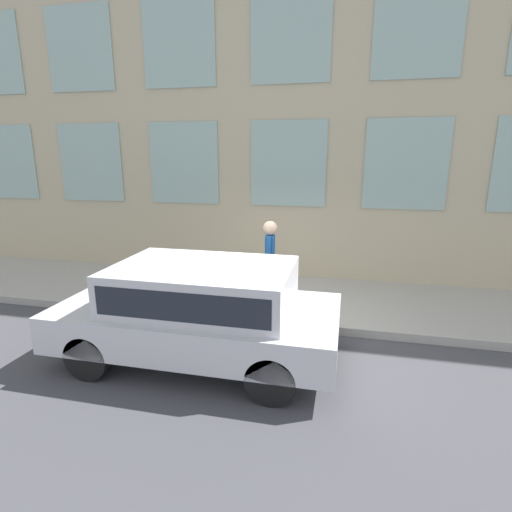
# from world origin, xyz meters

# --- Properties ---
(ground_plane) EXTENTS (80.00, 80.00, 0.00)m
(ground_plane) POSITION_xyz_m (0.00, 0.00, 0.00)
(ground_plane) COLOR #47474C
(sidewalk) EXTENTS (2.87, 60.00, 0.15)m
(sidewalk) POSITION_xyz_m (1.44, 0.00, 0.08)
(sidewalk) COLOR #B2ADA3
(sidewalk) RESTS_ON ground_plane
(building_facade) EXTENTS (0.33, 40.00, 9.45)m
(building_facade) POSITION_xyz_m (3.02, 0.00, 4.72)
(building_facade) COLOR #C6B793
(building_facade) RESTS_ON ground_plane
(fire_hydrant) EXTENTS (0.28, 0.41, 0.74)m
(fire_hydrant) POSITION_xyz_m (0.52, 0.51, 0.53)
(fire_hydrant) COLOR gold
(fire_hydrant) RESTS_ON sidewalk
(person) EXTENTS (0.42, 0.27, 1.72)m
(person) POSITION_xyz_m (0.70, -0.00, 1.19)
(person) COLOR #232328
(person) RESTS_ON sidewalk
(parked_truck_silver_near) EXTENTS (2.01, 4.21, 1.51)m
(parked_truck_silver_near) POSITION_xyz_m (-1.28, 0.68, 0.87)
(parked_truck_silver_near) COLOR black
(parked_truck_silver_near) RESTS_ON ground_plane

